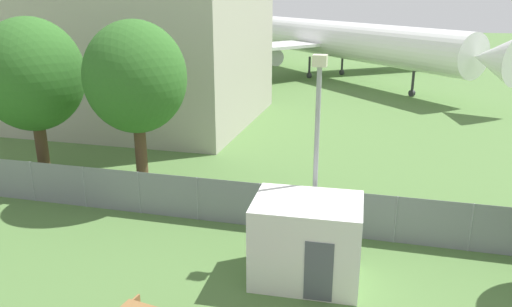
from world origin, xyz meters
The scene contains 7 objects.
hangar_building centered at (-18.97, 26.62, 6.85)m, with size 28.79×14.08×15.26m.
perimeter_fence centered at (0.00, 11.42, 0.91)m, with size 56.07×0.07×1.82m.
airplane centered at (-1.15, 48.03, 4.05)m, with size 31.43×32.64×11.43m.
portable_cabin centered at (2.33, 8.23, 1.33)m, with size 3.43×2.59×2.67m.
tree_near_hangar centered at (-11.01, 13.33, 5.20)m, with size 4.62×4.62×7.78m.
tree_behind_benches centered at (-5.83, 13.21, 5.32)m, with size 4.32×4.32×7.73m.
light_mast centered at (2.32, 9.82, 4.29)m, with size 0.44×0.44×6.91m.
Camera 1 is at (4.32, -5.74, 8.73)m, focal length 35.00 mm.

